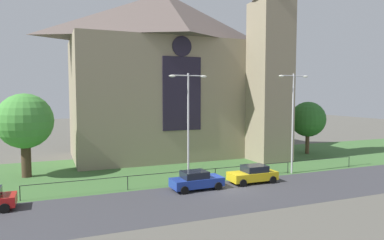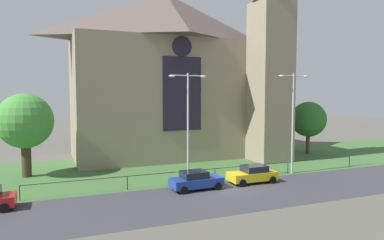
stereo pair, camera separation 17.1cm
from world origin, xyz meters
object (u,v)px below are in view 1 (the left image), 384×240
(church_building, at_px, (172,73))
(streetlamp_far, at_px, (293,112))
(tree_right_far, at_px, (308,119))
(streetlamp_near, at_px, (188,115))
(parked_car_yellow, at_px, (253,174))
(parked_car_blue, at_px, (196,180))
(tree_left_far, at_px, (25,122))

(church_building, relative_size, streetlamp_far, 2.71)
(tree_right_far, xyz_separation_m, streetlamp_far, (-9.08, -8.55, 1.57))
(tree_right_far, bearing_deg, streetlamp_near, -156.72)
(streetlamp_near, distance_m, parked_car_yellow, 7.62)
(streetlamp_near, height_order, parked_car_blue, streetlamp_near)
(tree_left_far, distance_m, streetlamp_near, 15.27)
(church_building, bearing_deg, tree_left_far, -160.32)
(streetlamp_far, bearing_deg, tree_right_far, 43.27)
(tree_left_far, bearing_deg, parked_car_blue, -37.52)
(church_building, relative_size, parked_car_yellow, 6.19)
(tree_right_far, distance_m, streetlamp_near, 21.68)
(tree_left_far, bearing_deg, streetlamp_near, -31.86)
(tree_right_far, height_order, parked_car_yellow, tree_right_far)
(streetlamp_far, bearing_deg, parked_car_yellow, -162.64)
(streetlamp_near, relative_size, streetlamp_far, 0.98)
(tree_right_far, height_order, streetlamp_far, streetlamp_far)
(streetlamp_near, relative_size, parked_car_blue, 2.21)
(parked_car_blue, height_order, parked_car_yellow, same)
(tree_left_far, xyz_separation_m, streetlamp_near, (12.96, -8.05, 0.74))
(tree_right_far, bearing_deg, parked_car_blue, -152.40)
(tree_left_far, distance_m, streetlamp_far, 25.08)
(parked_car_yellow, bearing_deg, parked_car_blue, 1.83)
(church_building, bearing_deg, tree_right_far, -17.95)
(church_building, relative_size, tree_left_far, 3.36)
(parked_car_blue, xyz_separation_m, parked_car_yellow, (5.41, 0.17, 0.00))
(streetlamp_far, height_order, parked_car_blue, streetlamp_far)
(streetlamp_far, xyz_separation_m, parked_car_yellow, (-5.42, -1.69, -5.24))
(church_building, xyz_separation_m, parked_car_yellow, (1.99, -15.59, -9.53))
(parked_car_blue, bearing_deg, streetlamp_far, 7.68)
(streetlamp_far, relative_size, parked_car_yellow, 2.29)
(tree_right_far, height_order, streetlamp_near, streetlamp_near)
(church_building, distance_m, streetlamp_far, 16.32)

